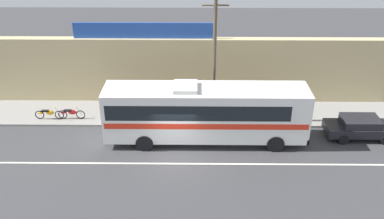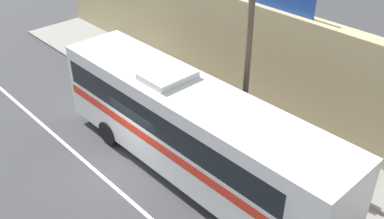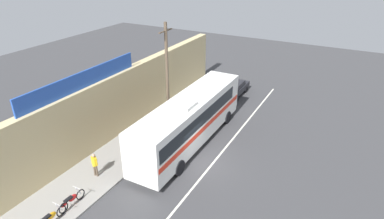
# 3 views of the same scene
# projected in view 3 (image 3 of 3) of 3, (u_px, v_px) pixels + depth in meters

# --- Properties ---
(ground_plane) EXTENTS (70.00, 70.00, 0.00)m
(ground_plane) POSITION_uv_depth(u_px,v_px,m) (200.00, 162.00, 21.85)
(ground_plane) COLOR #3A3A3D
(sidewalk_slab) EXTENTS (30.00, 3.60, 0.14)m
(sidewalk_slab) POSITION_uv_depth(u_px,v_px,m) (138.00, 142.00, 24.03)
(sidewalk_slab) COLOR gray
(sidewalk_slab) RESTS_ON ground_plane
(storefront_facade) EXTENTS (30.00, 0.70, 4.80)m
(storefront_facade) POSITION_uv_depth(u_px,v_px,m) (112.00, 108.00, 23.92)
(storefront_facade) COLOR tan
(storefront_facade) RESTS_ON ground_plane
(storefront_billboard) EXTENTS (9.84, 0.12, 1.10)m
(storefront_billboard) POSITION_uv_depth(u_px,v_px,m) (83.00, 80.00, 20.80)
(storefront_billboard) COLOR #234CAD
(storefront_billboard) RESTS_ON storefront_facade
(road_center_stripe) EXTENTS (30.00, 0.14, 0.01)m
(road_center_stripe) POSITION_uv_depth(u_px,v_px,m) (211.00, 165.00, 21.50)
(road_center_stripe) COLOR silver
(road_center_stripe) RESTS_ON ground_plane
(intercity_bus) EXTENTS (12.21, 2.65, 3.78)m
(intercity_bus) POSITION_uv_depth(u_px,v_px,m) (190.00, 119.00, 23.07)
(intercity_bus) COLOR white
(intercity_bus) RESTS_ON ground_plane
(parked_car) EXTENTS (4.40, 1.85, 1.37)m
(parked_car) POSITION_uv_depth(u_px,v_px,m) (233.00, 88.00, 31.63)
(parked_car) COLOR black
(parked_car) RESTS_ON ground_plane
(utility_pole) EXTENTS (1.60, 0.22, 8.39)m
(utility_pole) POSITION_uv_depth(u_px,v_px,m) (167.00, 79.00, 23.42)
(utility_pole) COLOR brown
(utility_pole) RESTS_ON sidewalk_slab
(motorcycle_orange) EXTENTS (1.95, 0.56, 0.94)m
(motorcycle_orange) POSITION_uv_depth(u_px,v_px,m) (50.00, 218.00, 16.52)
(motorcycle_orange) COLOR black
(motorcycle_orange) RESTS_ON sidewalk_slab
(motorcycle_black) EXTENTS (1.83, 0.56, 0.94)m
(motorcycle_black) POSITION_uv_depth(u_px,v_px,m) (71.00, 200.00, 17.72)
(motorcycle_black) COLOR black
(motorcycle_black) RESTS_ON sidewalk_slab
(pedestrian_far_right) EXTENTS (0.30, 0.48, 1.60)m
(pedestrian_far_right) POSITION_uv_depth(u_px,v_px,m) (95.00, 163.00, 19.91)
(pedestrian_far_right) COLOR brown
(pedestrian_far_right) RESTS_ON sidewalk_slab
(pedestrian_by_curb) EXTENTS (0.30, 0.48, 1.75)m
(pedestrian_by_curb) POSITION_uv_depth(u_px,v_px,m) (183.00, 100.00, 28.13)
(pedestrian_by_curb) COLOR navy
(pedestrian_by_curb) RESTS_ON sidewalk_slab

